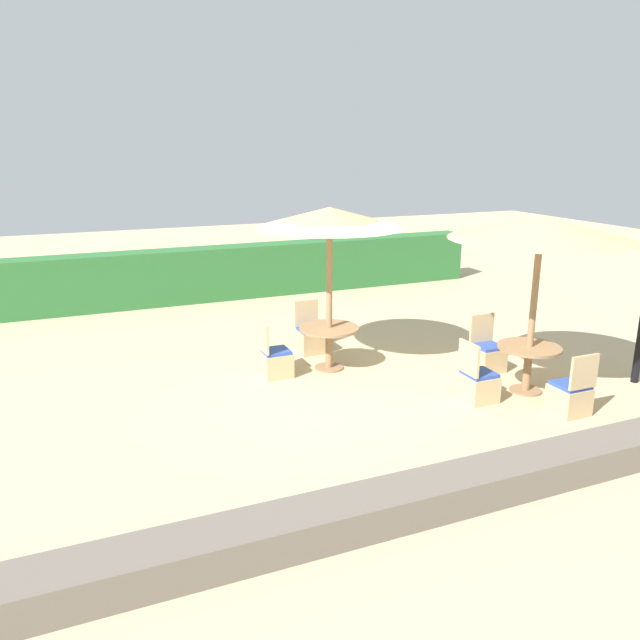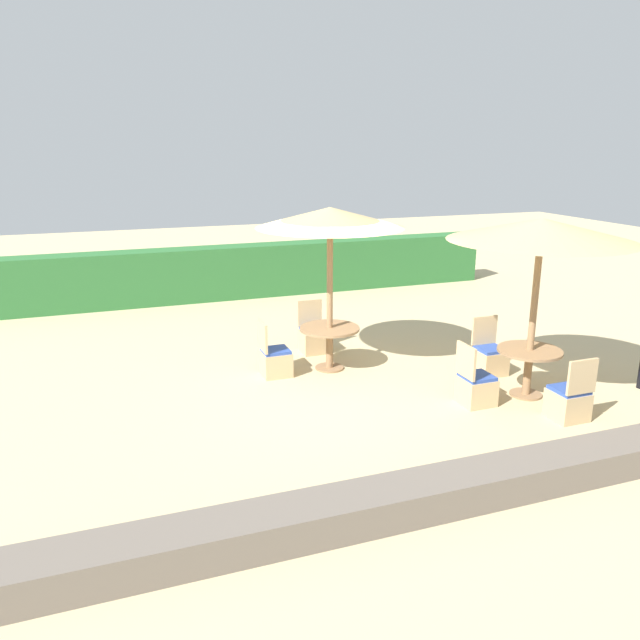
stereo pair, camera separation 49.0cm
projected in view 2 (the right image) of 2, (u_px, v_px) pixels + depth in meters
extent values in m
plane|color=#C6B284|center=(333.00, 384.00, 9.87)|extent=(40.00, 40.00, 0.00)
cube|color=#2D6B33|center=(242.00, 271.00, 15.34)|extent=(13.00, 0.70, 1.27)
cube|color=#6B6056|center=(457.00, 489.00, 6.55)|extent=(10.00, 0.56, 0.36)
cylinder|color=#93704C|center=(330.00, 293.00, 10.20)|extent=(0.10, 0.10, 2.63)
cone|color=tan|center=(330.00, 217.00, 9.86)|extent=(2.39, 2.39, 0.32)
cylinder|color=#93704C|center=(329.00, 368.00, 10.56)|extent=(0.48, 0.48, 0.03)
cylinder|color=#93704C|center=(329.00, 349.00, 10.47)|extent=(0.12, 0.12, 0.69)
cylinder|color=#93704C|center=(330.00, 328.00, 10.37)|extent=(1.00, 1.00, 0.04)
cube|color=tan|center=(276.00, 363.00, 10.22)|extent=(0.46, 0.46, 0.40)
cube|color=#2D4CA8|center=(276.00, 350.00, 10.16)|extent=(0.42, 0.42, 0.05)
cube|color=tan|center=(263.00, 336.00, 10.02)|extent=(0.04, 0.46, 0.48)
cube|color=tan|center=(314.00, 341.00, 11.35)|extent=(0.46, 0.46, 0.40)
cube|color=#2D4CA8|center=(314.00, 330.00, 11.29)|extent=(0.42, 0.42, 0.05)
cube|color=tan|center=(310.00, 313.00, 11.40)|extent=(0.46, 0.04, 0.48)
cylinder|color=#93704C|center=(533.00, 313.00, 9.09)|extent=(0.10, 0.10, 2.59)
cone|color=tan|center=(542.00, 229.00, 8.76)|extent=(2.65, 2.65, 0.32)
cylinder|color=#93704C|center=(526.00, 394.00, 9.44)|extent=(0.48, 0.48, 0.03)
cylinder|color=#93704C|center=(528.00, 374.00, 9.35)|extent=(0.12, 0.12, 0.69)
cylinder|color=#93704C|center=(530.00, 351.00, 9.25)|extent=(0.95, 0.95, 0.04)
cube|color=tan|center=(476.00, 391.00, 9.09)|extent=(0.46, 0.46, 0.40)
cube|color=#2D4CA8|center=(477.00, 376.00, 9.03)|extent=(0.42, 0.42, 0.05)
cube|color=tan|center=(466.00, 361.00, 8.89)|extent=(0.04, 0.46, 0.48)
cube|color=tan|center=(567.00, 405.00, 8.61)|extent=(0.46, 0.46, 0.40)
cube|color=#2D4CA8|center=(569.00, 390.00, 8.54)|extent=(0.42, 0.42, 0.05)
cube|color=tan|center=(582.00, 377.00, 8.28)|extent=(0.46, 0.04, 0.48)
cube|color=tan|center=(490.00, 362.00, 10.29)|extent=(0.46, 0.46, 0.40)
cube|color=#2D4CA8|center=(491.00, 349.00, 10.22)|extent=(0.42, 0.42, 0.05)
cube|color=tan|center=(484.00, 330.00, 10.34)|extent=(0.46, 0.04, 0.48)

